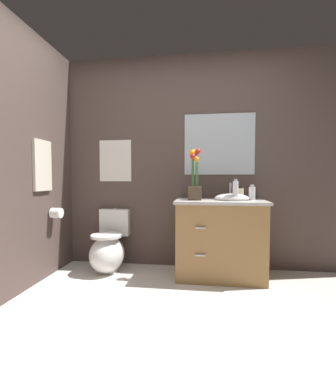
% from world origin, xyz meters
% --- Properties ---
extents(ground_plane, '(9.06, 9.06, 0.00)m').
position_xyz_m(ground_plane, '(0.00, 0.00, 0.00)').
color(ground_plane, beige).
extents(wall_back, '(4.23, 0.05, 2.50)m').
position_xyz_m(wall_back, '(0.20, 1.59, 1.25)').
color(wall_back, '#4C3D38').
rests_on(wall_back, ground_plane).
extents(wall_left, '(0.05, 4.39, 2.50)m').
position_xyz_m(wall_left, '(-1.38, 0.47, 1.25)').
color(wall_left, '#4C3D38').
rests_on(wall_left, ground_plane).
extents(toilet, '(0.38, 0.59, 0.69)m').
position_xyz_m(toilet, '(-0.78, 1.29, 0.24)').
color(toilet, white).
rests_on(toilet, ground_plane).
extents(vanity_cabinet, '(0.94, 0.56, 1.01)m').
position_xyz_m(vanity_cabinet, '(0.47, 1.27, 0.43)').
color(vanity_cabinet, '#9E7242').
rests_on(vanity_cabinet, ground_plane).
extents(flower_vase, '(0.14, 0.14, 0.54)m').
position_xyz_m(flower_vase, '(0.20, 1.24, 1.02)').
color(flower_vase, '#4C3D2D').
rests_on(flower_vase, vanity_cabinet).
extents(soap_bottle, '(0.07, 0.07, 0.16)m').
position_xyz_m(soap_bottle, '(0.80, 1.29, 0.90)').
color(soap_bottle, white).
rests_on(soap_bottle, vanity_cabinet).
extents(lotion_bottle, '(0.06, 0.06, 0.22)m').
position_xyz_m(lotion_bottle, '(0.62, 1.18, 0.93)').
color(lotion_bottle, white).
rests_on(lotion_bottle, vanity_cabinet).
extents(hand_wash_bottle, '(0.06, 0.06, 0.15)m').
position_xyz_m(hand_wash_bottle, '(0.69, 1.29, 0.89)').
color(hand_wash_bottle, beige).
rests_on(hand_wash_bottle, vanity_cabinet).
extents(wall_poster, '(0.40, 0.01, 0.50)m').
position_xyz_m(wall_poster, '(-0.78, 1.56, 1.27)').
color(wall_poster, silver).
extents(wall_mirror, '(0.80, 0.01, 0.70)m').
position_xyz_m(wall_mirror, '(0.47, 1.56, 1.45)').
color(wall_mirror, '#B2BCC6').
extents(hanging_towel, '(0.03, 0.28, 0.52)m').
position_xyz_m(hanging_towel, '(-1.34, 0.95, 1.19)').
color(hanging_towel, beige).
extents(toilet_paper_roll, '(0.11, 0.11, 0.11)m').
position_xyz_m(toilet_paper_roll, '(-1.29, 1.10, 0.68)').
color(toilet_paper_roll, white).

